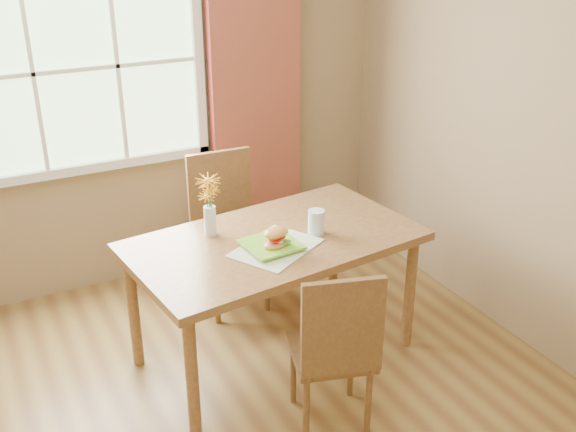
% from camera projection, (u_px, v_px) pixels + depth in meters
% --- Properties ---
extents(room, '(4.24, 3.84, 2.74)m').
position_uv_depth(room, '(178.00, 200.00, 2.62)').
color(room, olive).
rests_on(room, ground).
extents(window, '(1.62, 0.06, 1.32)m').
position_uv_depth(window, '(76.00, 69.00, 4.07)').
color(window, '#BCE4AD').
rests_on(window, room).
extents(curtain_right, '(0.65, 0.08, 2.20)m').
position_uv_depth(curtain_right, '(256.00, 113.00, 4.64)').
color(curtain_right, maroon).
rests_on(curtain_right, room).
extents(dining_table, '(1.65, 1.05, 0.76)m').
position_uv_depth(dining_table, '(274.00, 251.00, 3.68)').
color(dining_table, olive).
rests_on(dining_table, room).
extents(chair_near, '(0.47, 0.47, 0.92)m').
position_uv_depth(chair_near, '(335.00, 345.00, 3.18)').
color(chair_near, brown).
rests_on(chair_near, room).
extents(chair_far, '(0.44, 0.44, 1.00)m').
position_uv_depth(chair_far, '(226.00, 223.00, 4.31)').
color(chair_far, brown).
rests_on(chair_far, room).
extents(placemat, '(0.55, 0.51, 0.01)m').
position_uv_depth(placemat, '(276.00, 248.00, 3.53)').
color(placemat, beige).
rests_on(placemat, dining_table).
extents(plate, '(0.29, 0.29, 0.01)m').
position_uv_depth(plate, '(271.00, 246.00, 3.53)').
color(plate, '#7BCE33').
rests_on(plate, placemat).
extents(croissant_sandwich, '(0.16, 0.13, 0.11)m').
position_uv_depth(croissant_sandwich, '(276.00, 238.00, 3.48)').
color(croissant_sandwich, gold).
rests_on(croissant_sandwich, plate).
extents(water_glass, '(0.09, 0.09, 0.14)m').
position_uv_depth(water_glass, '(316.00, 223.00, 3.67)').
color(water_glass, silver).
rests_on(water_glass, dining_table).
extents(flower_vase, '(0.14, 0.14, 0.34)m').
position_uv_depth(flower_vase, '(209.00, 198.00, 3.60)').
color(flower_vase, silver).
rests_on(flower_vase, dining_table).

